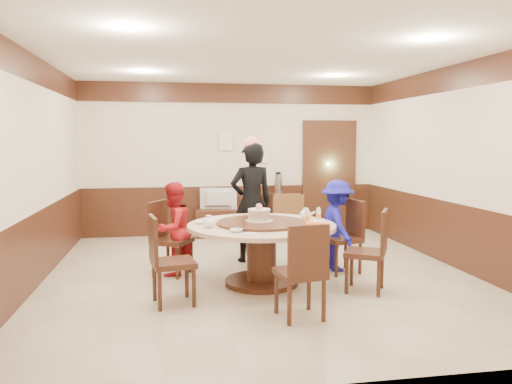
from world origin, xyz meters
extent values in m
plane|color=#C0AF9A|center=(0.00, 0.00, 0.00)|extent=(6.00, 6.00, 0.00)
plane|color=white|center=(0.00, 0.00, 2.80)|extent=(6.00, 6.00, 0.00)
cube|color=beige|center=(0.00, 3.00, 1.40)|extent=(5.50, 0.04, 2.80)
cube|color=beige|center=(0.00, -3.00, 1.40)|extent=(5.50, 0.04, 2.80)
cube|color=beige|center=(-2.75, 0.00, 1.40)|extent=(0.04, 6.00, 2.80)
cube|color=beige|center=(2.75, 0.00, 1.40)|extent=(0.04, 6.00, 2.80)
cube|color=#3A1D12|center=(0.00, 0.00, 0.45)|extent=(5.50, 6.00, 0.90)
cube|color=#3A1D12|center=(0.00, 0.00, 2.62)|extent=(5.50, 6.00, 0.35)
cube|color=#3A1D12|center=(1.90, 2.95, 1.05)|extent=(1.05, 0.08, 2.18)
cube|color=#89D48D|center=(1.90, 2.97, 1.05)|extent=(0.88, 0.02, 2.05)
cylinder|color=#3A1D12|center=(-0.05, -0.41, 0.03)|extent=(0.90, 0.90, 0.06)
cylinder|color=#3A1D12|center=(-0.05, -0.41, 0.35)|extent=(0.36, 0.36, 0.65)
cylinder|color=#D0AF97|center=(-0.05, -0.41, 0.72)|extent=(1.80, 1.80, 0.05)
cylinder|color=#3A1D12|center=(-0.05, -0.41, 0.77)|extent=(1.10, 1.10, 0.03)
cube|color=#3A1D12|center=(1.10, -0.04, 0.45)|extent=(0.52, 0.52, 0.06)
cube|color=#3A1D12|center=(1.31, 0.00, 0.72)|extent=(0.12, 0.42, 0.50)
cube|color=#3A1D12|center=(1.10, -0.04, 0.21)|extent=(0.36, 0.36, 0.42)
cube|color=#3A1D12|center=(0.11, 0.88, 0.45)|extent=(0.58, 0.58, 0.06)
cube|color=#3A1D12|center=(0.19, 1.07, 0.72)|extent=(0.40, 0.20, 0.50)
cube|color=#3A1D12|center=(0.11, 0.88, 0.21)|extent=(0.36, 0.36, 0.42)
cube|color=#3A1D12|center=(-1.13, 0.22, 0.45)|extent=(0.60, 0.60, 0.06)
cube|color=#3A1D12|center=(-1.31, 0.33, 0.72)|extent=(0.25, 0.38, 0.50)
cube|color=#3A1D12|center=(-1.13, 0.22, 0.21)|extent=(0.36, 0.36, 0.42)
cube|color=#3A1D12|center=(-1.12, -0.98, 0.45)|extent=(0.51, 0.51, 0.06)
cube|color=#3A1D12|center=(-1.33, -1.02, 0.72)|extent=(0.11, 0.42, 0.50)
cube|color=#3A1D12|center=(-1.12, -0.98, 0.21)|extent=(0.36, 0.36, 0.42)
cube|color=#3A1D12|center=(0.11, -1.61, 0.45)|extent=(0.50, 0.50, 0.06)
cube|color=#3A1D12|center=(0.14, -1.82, 0.72)|extent=(0.42, 0.10, 0.50)
cube|color=#3A1D12|center=(0.11, -1.61, 0.21)|extent=(0.36, 0.36, 0.42)
cube|color=#3A1D12|center=(1.09, -0.89, 0.45)|extent=(0.60, 0.60, 0.06)
cube|color=#3A1D12|center=(1.27, -1.00, 0.72)|extent=(0.24, 0.39, 0.50)
cube|color=#3A1D12|center=(1.09, -0.89, 0.21)|extent=(0.36, 0.36, 0.42)
imported|color=black|center=(0.02, 0.78, 0.86)|extent=(0.69, 0.51, 1.73)
imported|color=#B3171E|center=(-1.11, 0.22, 0.61)|extent=(0.74, 0.75, 1.22)
imported|color=#19189F|center=(1.09, 0.08, 0.62)|extent=(0.48, 0.81, 1.23)
cylinder|color=white|center=(-0.07, -0.37, 0.79)|extent=(0.33, 0.33, 0.01)
cylinder|color=tan|center=(-0.07, -0.37, 0.85)|extent=(0.27, 0.27, 0.12)
cylinder|color=white|center=(-0.07, -0.37, 0.92)|extent=(0.27, 0.27, 0.01)
sphere|color=pink|center=(-0.07, -0.37, 0.96)|extent=(0.08, 0.08, 0.08)
ellipsoid|color=white|center=(-0.70, -0.56, 0.81)|extent=(0.17, 0.15, 0.13)
ellipsoid|color=white|center=(0.58, -0.13, 0.81)|extent=(0.17, 0.15, 0.13)
imported|color=white|center=(-0.56, -0.08, 0.77)|extent=(0.15, 0.15, 0.04)
imported|color=white|center=(0.29, -0.98, 0.77)|extent=(0.13, 0.13, 0.04)
imported|color=white|center=(-0.42, -0.89, 0.77)|extent=(0.14, 0.14, 0.04)
imported|color=white|center=(0.60, -0.59, 0.77)|extent=(0.15, 0.15, 0.05)
imported|color=white|center=(-0.78, -0.28, 0.77)|extent=(0.13, 0.13, 0.03)
imported|color=white|center=(0.10, 0.18, 0.77)|extent=(0.14, 0.14, 0.04)
cylinder|color=white|center=(-0.30, -1.06, 0.76)|extent=(0.18, 0.18, 0.01)
cylinder|color=white|center=(0.40, 0.09, 0.76)|extent=(0.18, 0.18, 0.01)
cube|color=white|center=(0.52, -0.79, 0.76)|extent=(0.30, 0.20, 0.02)
cube|color=#D34E18|center=(0.52, -0.79, 0.79)|extent=(0.24, 0.15, 0.04)
cylinder|color=silver|center=(0.50, -0.51, 0.83)|extent=(0.06, 0.06, 0.16)
cylinder|color=silver|center=(0.69, -0.34, 0.83)|extent=(0.06, 0.06, 0.16)
cube|color=#3A1D12|center=(-0.28, 2.75, 0.25)|extent=(0.85, 0.45, 0.50)
imported|color=gray|center=(-0.28, 2.75, 0.69)|extent=(0.68, 0.20, 0.39)
cube|color=brown|center=(0.90, 2.78, 0.38)|extent=(0.80, 0.40, 0.75)
cylinder|color=silver|center=(0.85, 2.78, 0.94)|extent=(0.15, 0.15, 0.38)
cube|color=white|center=(-0.10, 2.96, 1.75)|extent=(0.25, 0.00, 0.35)
cube|color=white|center=(0.55, 2.96, 1.45)|extent=(0.30, 0.00, 0.22)
camera|label=1|loc=(-1.14, -6.31, 1.77)|focal=35.00mm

